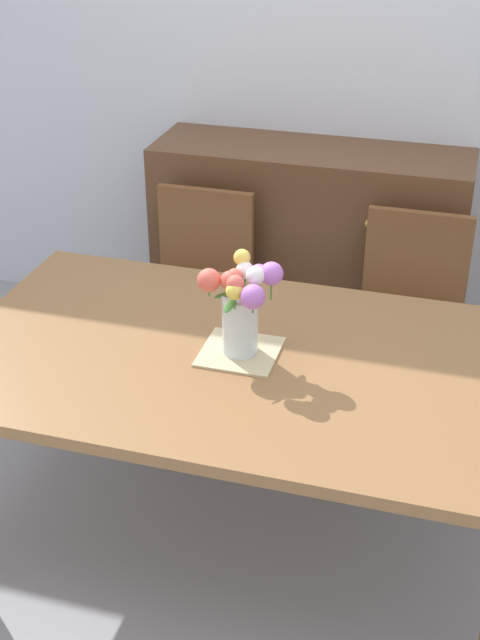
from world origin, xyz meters
name	(u,v)px	position (x,y,z in m)	size (l,w,h in m)	color
ground_plane	(242,532)	(0.00, 0.00, 0.00)	(12.00, 12.00, 0.00)	#939399
back_wall	(344,43)	(0.00, 1.60, 1.40)	(7.00, 0.10, 2.80)	silver
dining_table	(242,375)	(0.00, 0.00, 0.68)	(1.85, 1.09, 0.75)	olive
chair_left	(199,281)	(-0.45, 0.89, 0.52)	(0.42, 0.42, 0.90)	brown
chair_right	(410,309)	(0.45, 0.89, 0.52)	(0.42, 0.42, 0.90)	brown
dresser	(308,253)	(-0.07, 1.33, 0.50)	(1.40, 0.47, 1.00)	brown
placemat	(240,352)	(-0.01, 0.01, 0.76)	(0.24, 0.24, 0.01)	#CCB789
flower_vase	(242,302)	(-0.01, 0.01, 0.94)	(0.26, 0.21, 0.32)	silver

